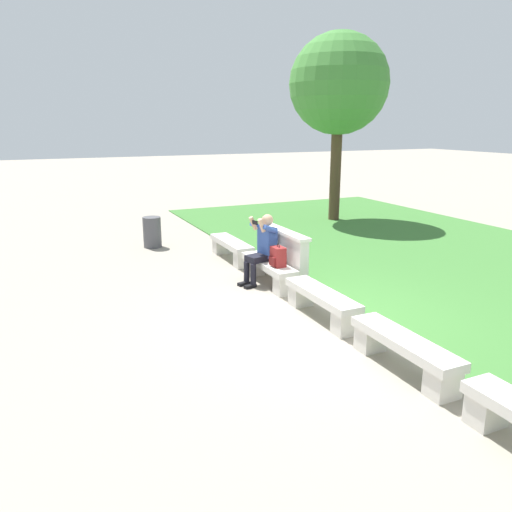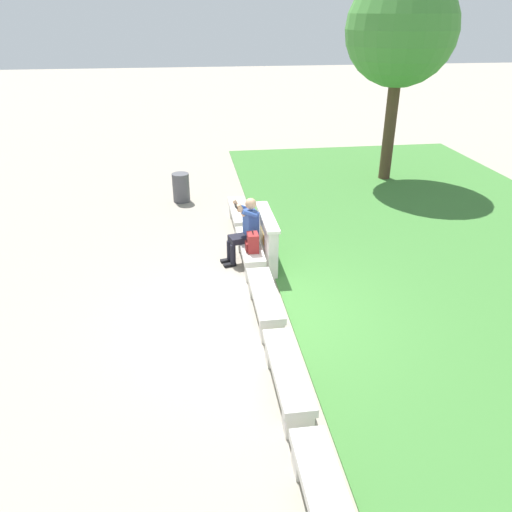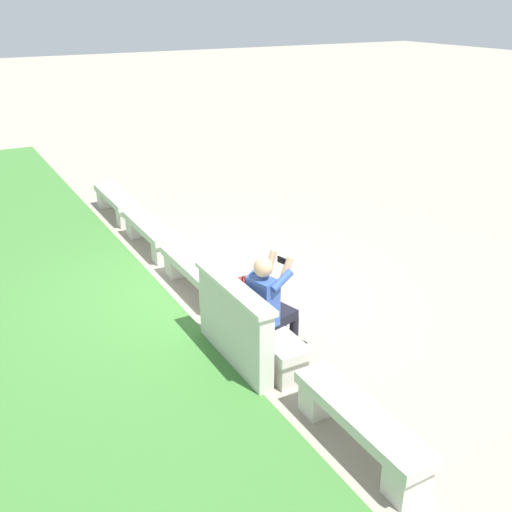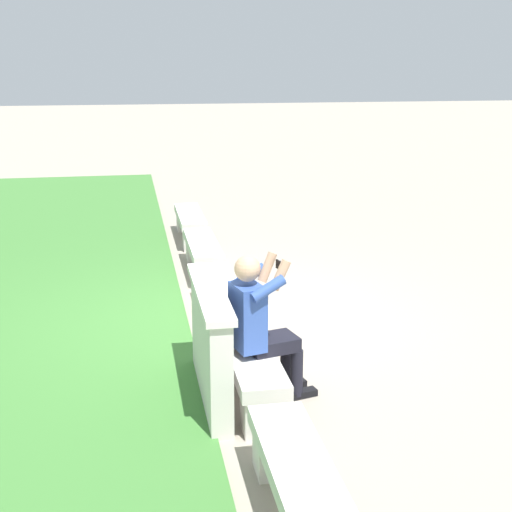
{
  "view_description": "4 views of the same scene",
  "coord_description": "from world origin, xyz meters",
  "px_view_note": "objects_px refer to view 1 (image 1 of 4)",
  "views": [
    {
      "loc": [
        6.24,
        -3.98,
        2.98
      ],
      "look_at": [
        -0.97,
        -0.69,
        0.85
      ],
      "focal_mm": 35.0,
      "sensor_mm": 36.0,
      "label": 1
    },
    {
      "loc": [
        6.91,
        -1.12,
        4.56
      ],
      "look_at": [
        -0.38,
        -0.09,
        0.91
      ],
      "focal_mm": 35.0,
      "sensor_mm": 36.0,
      "label": 2
    },
    {
      "loc": [
        -7.23,
        3.03,
        3.94
      ],
      "look_at": [
        -1.0,
        -0.45,
        0.85
      ],
      "focal_mm": 42.0,
      "sensor_mm": 36.0,
      "label": 3
    },
    {
      "loc": [
        -7.57,
        0.98,
        2.88
      ],
      "look_at": [
        -0.53,
        -0.31,
        0.89
      ],
      "focal_mm": 50.0,
      "sensor_mm": 36.0,
      "label": 4
    }
  ],
  "objects_px": {
    "bench_main": "(231,247)",
    "tree_left_background": "(339,85)",
    "backpack": "(278,257)",
    "bench_near": "(269,269)",
    "person_photographer": "(262,246)",
    "trash_bin": "(152,232)",
    "bench_mid": "(322,301)",
    "bench_far": "(404,349)"
  },
  "relations": [
    {
      "from": "bench_main",
      "to": "tree_left_background",
      "type": "xyz_separation_m",
      "value": [
        -3.05,
        4.69,
        3.76
      ]
    },
    {
      "from": "bench_main",
      "to": "bench_far",
      "type": "distance_m",
      "value": 5.69
    },
    {
      "from": "bench_far",
      "to": "trash_bin",
      "type": "xyz_separation_m",
      "value": [
        -7.62,
        -1.32,
        0.08
      ]
    },
    {
      "from": "bench_main",
      "to": "bench_mid",
      "type": "xyz_separation_m",
      "value": [
        3.79,
        0.0,
        0.0
      ]
    },
    {
      "from": "bench_mid",
      "to": "bench_main",
      "type": "bearing_deg",
      "value": 180.0
    },
    {
      "from": "bench_main",
      "to": "person_photographer",
      "type": "bearing_deg",
      "value": -2.4
    },
    {
      "from": "bench_main",
      "to": "bench_near",
      "type": "distance_m",
      "value": 1.9
    },
    {
      "from": "bench_main",
      "to": "tree_left_background",
      "type": "height_order",
      "value": "tree_left_background"
    },
    {
      "from": "person_photographer",
      "to": "backpack",
      "type": "distance_m",
      "value": 0.51
    },
    {
      "from": "bench_near",
      "to": "person_photographer",
      "type": "relative_size",
      "value": 1.26
    },
    {
      "from": "bench_mid",
      "to": "person_photographer",
      "type": "height_order",
      "value": "person_photographer"
    },
    {
      "from": "bench_far",
      "to": "tree_left_background",
      "type": "bearing_deg",
      "value": 151.79
    },
    {
      "from": "bench_near",
      "to": "bench_main",
      "type": "bearing_deg",
      "value": 180.0
    },
    {
      "from": "bench_mid",
      "to": "bench_far",
      "type": "bearing_deg",
      "value": 0.0
    },
    {
      "from": "backpack",
      "to": "tree_left_background",
      "type": "xyz_separation_m",
      "value": [
        -5.32,
        4.69,
        3.43
      ]
    },
    {
      "from": "trash_bin",
      "to": "backpack",
      "type": "bearing_deg",
      "value": 17.43
    },
    {
      "from": "bench_main",
      "to": "backpack",
      "type": "xyz_separation_m",
      "value": [
        2.27,
        -0.0,
        0.33
      ]
    },
    {
      "from": "bench_main",
      "to": "person_photographer",
      "type": "distance_m",
      "value": 1.84
    },
    {
      "from": "person_photographer",
      "to": "backpack",
      "type": "relative_size",
      "value": 3.08
    },
    {
      "from": "bench_main",
      "to": "bench_mid",
      "type": "distance_m",
      "value": 3.79
    },
    {
      "from": "bench_mid",
      "to": "backpack",
      "type": "relative_size",
      "value": 3.9
    },
    {
      "from": "bench_far",
      "to": "backpack",
      "type": "height_order",
      "value": "backpack"
    },
    {
      "from": "tree_left_background",
      "to": "person_photographer",
      "type": "bearing_deg",
      "value": -44.59
    },
    {
      "from": "bench_near",
      "to": "backpack",
      "type": "relative_size",
      "value": 3.9
    },
    {
      "from": "backpack",
      "to": "bench_main",
      "type": "bearing_deg",
      "value": 179.96
    },
    {
      "from": "bench_main",
      "to": "trash_bin",
      "type": "bearing_deg",
      "value": -145.6
    },
    {
      "from": "person_photographer",
      "to": "tree_left_background",
      "type": "relative_size",
      "value": 0.24
    },
    {
      "from": "bench_main",
      "to": "tree_left_background",
      "type": "bearing_deg",
      "value": 123.03
    },
    {
      "from": "bench_main",
      "to": "backpack",
      "type": "distance_m",
      "value": 2.3
    },
    {
      "from": "bench_mid",
      "to": "trash_bin",
      "type": "distance_m",
      "value": 5.88
    },
    {
      "from": "bench_near",
      "to": "backpack",
      "type": "distance_m",
      "value": 0.5
    },
    {
      "from": "person_photographer",
      "to": "backpack",
      "type": "bearing_deg",
      "value": 8.47
    },
    {
      "from": "bench_mid",
      "to": "tree_left_background",
      "type": "height_order",
      "value": "tree_left_background"
    },
    {
      "from": "bench_main",
      "to": "bench_near",
      "type": "bearing_deg",
      "value": 0.0
    },
    {
      "from": "bench_mid",
      "to": "backpack",
      "type": "height_order",
      "value": "backpack"
    },
    {
      "from": "bench_main",
      "to": "trash_bin",
      "type": "height_order",
      "value": "trash_bin"
    },
    {
      "from": "bench_main",
      "to": "backpack",
      "type": "bearing_deg",
      "value": -0.04
    },
    {
      "from": "backpack",
      "to": "tree_left_background",
      "type": "distance_m",
      "value": 7.88
    },
    {
      "from": "bench_main",
      "to": "tree_left_background",
      "type": "relative_size",
      "value": 0.3
    },
    {
      "from": "person_photographer",
      "to": "tree_left_background",
      "type": "distance_m",
      "value": 7.55
    },
    {
      "from": "bench_main",
      "to": "bench_far",
      "type": "relative_size",
      "value": 1.0
    },
    {
      "from": "bench_main",
      "to": "tree_left_background",
      "type": "distance_m",
      "value": 6.74
    }
  ]
}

